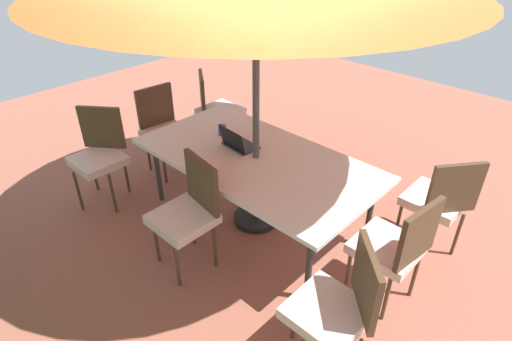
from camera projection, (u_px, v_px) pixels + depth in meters
The scene contains 11 objects.
ground_plane at pixel (256, 221), 4.19m from camera, with size 10.00×10.00×0.02m, color #935442.
dining_table at pixel (256, 161), 3.82m from camera, with size 2.24×1.18×0.73m.
chair_southeast at pixel (215, 107), 5.17m from camera, with size 0.58×0.58×0.98m.
chair_north at pixel (189, 210), 3.42m from camera, with size 0.48×0.49×0.98m.
chair_west at pixel (395, 245), 3.06m from camera, with size 0.49×0.48×0.98m.
chair_northwest at pixel (338, 305), 2.60m from camera, with size 0.59×0.59×0.98m.
chair_southwest at pixel (440, 198), 3.56m from camera, with size 0.58×0.58×0.98m.
chair_east at pixel (164, 127), 4.72m from camera, with size 0.48×0.47×0.98m.
chair_northeast at pixel (99, 152), 4.23m from camera, with size 0.58×0.58×0.98m.
laptop at pixel (238, 143), 3.92m from camera, with size 0.34×0.27×0.21m.
cup at pixel (222, 130), 4.14m from camera, with size 0.08×0.08×0.10m, color #334C99.
Camera 1 is at (-2.26, 2.38, 2.65)m, focal length 29.43 mm.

